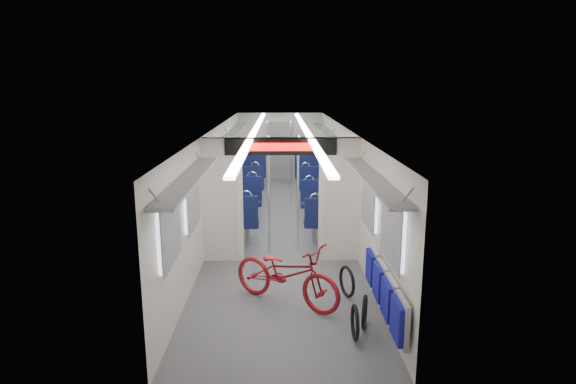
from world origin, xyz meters
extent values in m
plane|color=#515456|center=(0.00, 0.00, 0.00)|extent=(12.00, 12.00, 0.00)
cube|color=silver|center=(-1.45, 0.00, 1.15)|extent=(0.02, 12.00, 2.30)
cube|color=silver|center=(1.45, 0.00, 1.15)|extent=(0.02, 12.00, 2.30)
cube|color=silver|center=(0.00, 6.00, 1.15)|extent=(2.90, 0.02, 2.30)
cube|color=silver|center=(0.00, -6.00, 1.15)|extent=(2.90, 0.02, 2.30)
cube|color=silver|center=(0.00, 0.00, 2.30)|extent=(2.90, 12.00, 0.02)
cube|color=white|center=(-0.55, 0.00, 2.27)|extent=(0.12, 11.40, 0.04)
cube|color=white|center=(0.55, 0.00, 2.27)|extent=(0.12, 11.40, 0.04)
cube|color=silver|center=(-1.12, -2.00, 1.00)|extent=(0.65, 0.18, 2.00)
cube|color=silver|center=(1.12, -2.00, 1.00)|extent=(0.65, 0.18, 2.00)
cube|color=silver|center=(0.00, -2.00, 2.15)|extent=(2.90, 0.18, 0.30)
cylinder|color=silver|center=(-0.80, -2.00, 1.00)|extent=(0.20, 0.20, 2.00)
cylinder|color=silver|center=(0.80, -2.00, 1.00)|extent=(0.20, 0.20, 2.00)
cube|color=black|center=(0.00, -2.11, 2.15)|extent=(2.00, 0.03, 0.30)
cube|color=#FF0C07|center=(0.00, -2.13, 2.15)|extent=(1.20, 0.02, 0.14)
cube|color=silver|center=(-1.42, -4.80, 1.40)|extent=(0.04, 1.00, 0.75)
cube|color=silver|center=(1.42, -4.80, 1.40)|extent=(0.04, 1.00, 0.75)
cube|color=silver|center=(-1.42, -3.20, 1.40)|extent=(0.04, 1.00, 0.75)
cube|color=silver|center=(1.42, -3.20, 1.40)|extent=(0.04, 1.00, 0.75)
cube|color=silver|center=(-1.42, -0.50, 1.40)|extent=(0.04, 1.00, 0.75)
cube|color=silver|center=(1.42, -0.50, 1.40)|extent=(0.04, 1.00, 0.75)
cube|color=silver|center=(-1.42, 1.40, 1.40)|extent=(0.04, 1.00, 0.75)
cube|color=silver|center=(1.42, 1.40, 1.40)|extent=(0.04, 1.00, 0.75)
cube|color=silver|center=(-1.42, 3.30, 1.40)|extent=(0.04, 1.00, 0.75)
cube|color=silver|center=(1.42, 3.30, 1.40)|extent=(0.04, 1.00, 0.75)
cube|color=silver|center=(-1.42, 5.10, 1.40)|extent=(0.04, 1.00, 0.75)
cube|color=silver|center=(1.42, 5.10, 1.40)|extent=(0.04, 1.00, 0.75)
cube|color=gray|center=(-1.27, -4.00, 1.95)|extent=(0.30, 3.60, 0.04)
cube|color=gray|center=(1.27, -4.00, 1.95)|extent=(0.30, 3.60, 0.04)
cube|color=gray|center=(-1.27, 2.00, 1.95)|extent=(0.30, 7.60, 0.04)
cube|color=gray|center=(1.27, 2.00, 1.95)|extent=(0.30, 7.60, 0.04)
cube|color=gray|center=(0.00, 5.94, 1.00)|extent=(0.90, 0.05, 2.00)
imported|color=maroon|center=(0.07, -3.91, 0.48)|extent=(1.87, 1.56, 0.96)
cube|color=gray|center=(1.38, -5.59, 0.58)|extent=(0.06, 0.48, 0.55)
cube|color=navy|center=(1.32, -5.59, 0.58)|extent=(0.06, 0.44, 0.46)
cube|color=gray|center=(1.38, -5.04, 0.58)|extent=(0.06, 0.48, 0.55)
cube|color=navy|center=(1.32, -5.04, 0.58)|extent=(0.06, 0.44, 0.46)
cube|color=gray|center=(1.38, -4.49, 0.58)|extent=(0.06, 0.48, 0.55)
cube|color=navy|center=(1.32, -4.49, 0.58)|extent=(0.06, 0.44, 0.46)
cube|color=gray|center=(1.38, -3.94, 0.58)|extent=(0.06, 0.48, 0.55)
cube|color=navy|center=(1.32, -3.94, 0.58)|extent=(0.06, 0.44, 0.46)
torus|color=black|center=(0.94, -4.97, 0.21)|extent=(0.05, 0.47, 0.47)
torus|color=black|center=(1.12, -4.68, 0.21)|extent=(0.17, 0.47, 0.47)
torus|color=black|center=(1.01, -3.69, 0.23)|extent=(0.20, 0.49, 0.50)
cube|color=#0E143E|center=(-0.70, -0.99, 0.40)|extent=(0.48, 0.45, 0.10)
cylinder|color=gray|center=(-0.70, -0.99, 0.17)|extent=(0.10, 0.10, 0.35)
cube|color=#0E143E|center=(-0.70, -1.17, 0.74)|extent=(0.48, 0.09, 0.58)
torus|color=silver|center=(-0.70, -1.17, 1.03)|extent=(0.24, 0.03, 0.24)
cube|color=#0E143E|center=(-0.70, 0.81, 0.40)|extent=(0.48, 0.45, 0.10)
cylinder|color=gray|center=(-0.70, 0.81, 0.17)|extent=(0.10, 0.10, 0.35)
cube|color=#0E143E|center=(-0.70, 0.99, 0.74)|extent=(0.48, 0.09, 0.58)
torus|color=silver|center=(-0.70, 0.99, 1.03)|extent=(0.24, 0.03, 0.24)
cube|color=#0E143E|center=(-1.17, -0.99, 0.40)|extent=(0.48, 0.45, 0.10)
cylinder|color=gray|center=(-1.17, -0.99, 0.17)|extent=(0.10, 0.10, 0.35)
cube|color=#0E143E|center=(-1.17, -1.17, 0.74)|extent=(0.48, 0.09, 0.58)
torus|color=silver|center=(-1.17, -1.17, 1.03)|extent=(0.24, 0.03, 0.24)
cube|color=#0E143E|center=(-1.17, 0.81, 0.40)|extent=(0.48, 0.45, 0.10)
cylinder|color=gray|center=(-1.17, 0.81, 0.17)|extent=(0.10, 0.10, 0.35)
cube|color=#0E143E|center=(-1.17, 0.99, 0.74)|extent=(0.48, 0.09, 0.58)
torus|color=silver|center=(-1.17, 0.99, 1.03)|extent=(0.24, 0.03, 0.24)
cube|color=#0E143E|center=(0.70, -1.01, 0.40)|extent=(0.43, 0.40, 0.10)
cylinder|color=gray|center=(0.70, -1.01, 0.17)|extent=(0.10, 0.10, 0.35)
cube|color=#0E143E|center=(0.70, -1.17, 0.71)|extent=(0.43, 0.08, 0.53)
torus|color=silver|center=(0.70, -1.17, 0.98)|extent=(0.22, 0.03, 0.22)
cube|color=#0E143E|center=(0.70, 0.63, 0.40)|extent=(0.43, 0.40, 0.10)
cylinder|color=gray|center=(0.70, 0.63, 0.17)|extent=(0.10, 0.10, 0.35)
cube|color=#0E143E|center=(0.70, 0.79, 0.71)|extent=(0.43, 0.08, 0.53)
torus|color=silver|center=(0.70, 0.79, 0.98)|extent=(0.22, 0.03, 0.22)
cube|color=#0E143E|center=(1.17, -1.01, 0.40)|extent=(0.43, 0.40, 0.10)
cylinder|color=gray|center=(1.17, -1.01, 0.17)|extent=(0.10, 0.10, 0.35)
cube|color=#0E143E|center=(1.17, -1.17, 0.71)|extent=(0.43, 0.08, 0.53)
torus|color=silver|center=(1.17, -1.17, 0.98)|extent=(0.22, 0.03, 0.22)
cube|color=#0E143E|center=(1.17, 0.63, 0.40)|extent=(0.43, 0.40, 0.10)
cylinder|color=gray|center=(1.17, 0.63, 0.17)|extent=(0.10, 0.10, 0.35)
cube|color=#0E143E|center=(1.17, 0.79, 0.71)|extent=(0.43, 0.08, 0.53)
torus|color=silver|center=(1.17, 0.79, 0.98)|extent=(0.22, 0.03, 0.22)
cube|color=#0E143E|center=(-0.70, 2.69, 0.40)|extent=(0.48, 0.45, 0.10)
cylinder|color=gray|center=(-0.70, 2.69, 0.17)|extent=(0.10, 0.10, 0.35)
cube|color=#0E143E|center=(-0.70, 2.51, 0.74)|extent=(0.48, 0.08, 0.58)
torus|color=silver|center=(-0.70, 2.51, 1.03)|extent=(0.24, 0.03, 0.24)
cube|color=#0E143E|center=(-0.70, 4.49, 0.40)|extent=(0.48, 0.45, 0.10)
cylinder|color=gray|center=(-0.70, 4.49, 0.17)|extent=(0.10, 0.10, 0.35)
cube|color=#0E143E|center=(-0.70, 4.67, 0.74)|extent=(0.48, 0.08, 0.58)
torus|color=silver|center=(-0.70, 4.67, 1.03)|extent=(0.24, 0.03, 0.24)
cube|color=#0E143E|center=(-1.17, 2.69, 0.40)|extent=(0.48, 0.45, 0.10)
cylinder|color=gray|center=(-1.17, 2.69, 0.17)|extent=(0.10, 0.10, 0.35)
cube|color=#0E143E|center=(-1.17, 2.51, 0.74)|extent=(0.48, 0.08, 0.58)
torus|color=silver|center=(-1.17, 2.51, 1.03)|extent=(0.24, 0.03, 0.24)
cube|color=#0E143E|center=(-1.17, 4.49, 0.40)|extent=(0.48, 0.45, 0.10)
cylinder|color=gray|center=(-1.17, 4.49, 0.17)|extent=(0.10, 0.10, 0.35)
cube|color=#0E143E|center=(-1.17, 4.67, 0.74)|extent=(0.48, 0.08, 0.58)
torus|color=silver|center=(-1.17, 4.67, 1.03)|extent=(0.24, 0.03, 0.24)
cube|color=#0E143E|center=(0.70, 2.61, 0.40)|extent=(0.48, 0.44, 0.10)
cylinder|color=gray|center=(0.70, 2.61, 0.17)|extent=(0.10, 0.10, 0.35)
cube|color=#0E143E|center=(0.70, 2.43, 0.74)|extent=(0.48, 0.08, 0.58)
torus|color=silver|center=(0.70, 2.43, 1.03)|extent=(0.24, 0.03, 0.24)
cube|color=#0E143E|center=(0.70, 4.40, 0.40)|extent=(0.48, 0.44, 0.10)
cylinder|color=gray|center=(0.70, 4.40, 0.17)|extent=(0.10, 0.10, 0.35)
cube|color=#0E143E|center=(0.70, 4.58, 0.74)|extent=(0.48, 0.08, 0.58)
torus|color=silver|center=(0.70, 4.58, 1.03)|extent=(0.24, 0.03, 0.24)
cube|color=#0E143E|center=(1.17, 2.61, 0.40)|extent=(0.48, 0.44, 0.10)
cylinder|color=gray|center=(1.17, 2.61, 0.17)|extent=(0.10, 0.10, 0.35)
cube|color=#0E143E|center=(1.17, 2.43, 0.74)|extent=(0.48, 0.08, 0.58)
torus|color=silver|center=(1.17, 2.43, 1.03)|extent=(0.24, 0.03, 0.24)
cube|color=#0E143E|center=(1.17, 4.40, 0.40)|extent=(0.48, 0.44, 0.10)
cylinder|color=gray|center=(1.17, 4.40, 0.17)|extent=(0.10, 0.10, 0.35)
cube|color=#0E143E|center=(1.17, 4.58, 0.74)|extent=(0.48, 0.08, 0.58)
torus|color=silver|center=(1.17, 4.58, 1.03)|extent=(0.24, 0.03, 0.24)
cylinder|color=silver|center=(-0.23, -1.60, 1.15)|extent=(0.04, 0.04, 2.30)
cylinder|color=silver|center=(0.33, -1.58, 1.15)|extent=(0.04, 0.04, 2.30)
cylinder|color=silver|center=(-0.34, 2.08, 1.15)|extent=(0.05, 0.05, 2.30)
cylinder|color=silver|center=(0.27, 2.04, 1.15)|extent=(0.05, 0.05, 2.30)
camera|label=1|loc=(-0.02, -10.63, 3.22)|focal=30.00mm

